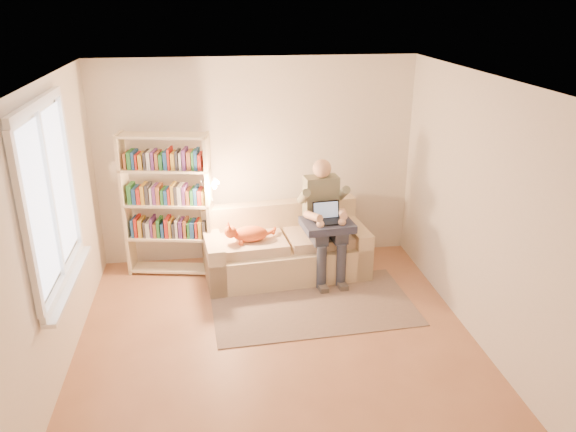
{
  "coord_description": "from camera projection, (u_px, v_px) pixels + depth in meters",
  "views": [
    {
      "loc": [
        -0.57,
        -4.61,
        3.27
      ],
      "look_at": [
        0.23,
        1.0,
        1.03
      ],
      "focal_mm": 35.0,
      "sensor_mm": 36.0,
      "label": 1
    }
  ],
  "objects": [
    {
      "name": "cat",
      "position": [
        248.0,
        234.0,
        6.65
      ],
      "size": [
        0.63,
        0.26,
        0.23
      ],
      "rotation": [
        0.0,
        0.0,
        0.09
      ],
      "color": "orange",
      "rests_on": "sofa"
    },
    {
      "name": "wall_front",
      "position": [
        331.0,
        394.0,
        2.97
      ],
      "size": [
        4.0,
        0.02,
        2.6
      ],
      "primitive_type": "cube",
      "color": "silver",
      "rests_on": "floor"
    },
    {
      "name": "wall_left",
      "position": [
        46.0,
        243.0,
        4.79
      ],
      "size": [
        0.02,
        4.5,
        2.6
      ],
      "primitive_type": "cube",
      "color": "silver",
      "rests_on": "floor"
    },
    {
      "name": "person",
      "position": [
        324.0,
        213.0,
        6.76
      ],
      "size": [
        0.46,
        0.69,
        1.46
      ],
      "rotation": [
        0.0,
        0.0,
        0.09
      ],
      "color": "gray",
      "rests_on": "sofa"
    },
    {
      "name": "wall_back",
      "position": [
        257.0,
        162.0,
        7.12
      ],
      "size": [
        4.0,
        0.02,
        2.6
      ],
      "primitive_type": "cube",
      "color": "silver",
      "rests_on": "floor"
    },
    {
      "name": "ceiling",
      "position": [
        278.0,
        83.0,
        4.57
      ],
      "size": [
        4.0,
        4.5,
        0.02
      ],
      "primitive_type": "cube",
      "color": "white",
      "rests_on": "wall_back"
    },
    {
      "name": "window",
      "position": [
        57.0,
        226.0,
        4.95
      ],
      "size": [
        0.12,
        1.52,
        1.69
      ],
      "color": "white",
      "rests_on": "wall_left"
    },
    {
      "name": "blanket",
      "position": [
        328.0,
        225.0,
        6.67
      ],
      "size": [
        0.63,
        0.53,
        0.09
      ],
      "primitive_type": "cube",
      "rotation": [
        0.0,
        0.0,
        0.09
      ],
      "color": "#282E47",
      "rests_on": "person"
    },
    {
      "name": "wall_right",
      "position": [
        488.0,
        219.0,
        5.31
      ],
      "size": [
        0.02,
        4.5,
        2.6
      ],
      "primitive_type": "cube",
      "color": "silver",
      "rests_on": "floor"
    },
    {
      "name": "floor",
      "position": [
        279.0,
        352.0,
        5.52
      ],
      "size": [
        4.5,
        4.5,
        0.0
      ],
      "primitive_type": "plane",
      "color": "#9A6446",
      "rests_on": "ground"
    },
    {
      "name": "sofa",
      "position": [
        285.0,
        250.0,
        6.99
      ],
      "size": [
        2.05,
        1.07,
        0.84
      ],
      "rotation": [
        0.0,
        0.0,
        0.09
      ],
      "color": "beige",
      "rests_on": "floor"
    },
    {
      "name": "rug",
      "position": [
        312.0,
        305.0,
        6.35
      ],
      "size": [
        2.31,
        1.45,
        0.01
      ],
      "primitive_type": "cube",
      "rotation": [
        0.0,
        0.0,
        0.05
      ],
      "color": "#826D5E",
      "rests_on": "floor"
    },
    {
      "name": "laptop",
      "position": [
        328.0,
        216.0,
        6.64
      ],
      "size": [
        0.35,
        0.29,
        0.29
      ],
      "rotation": [
        0.0,
        0.0,
        0.09
      ],
      "color": "black",
      "rests_on": "blanket"
    },
    {
      "name": "bookshelf",
      "position": [
        167.0,
        198.0,
        6.76
      ],
      "size": [
        1.18,
        0.53,
        1.79
      ],
      "rotation": [
        0.0,
        0.0,
        -0.19
      ],
      "color": "beige",
      "rests_on": "floor"
    }
  ]
}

